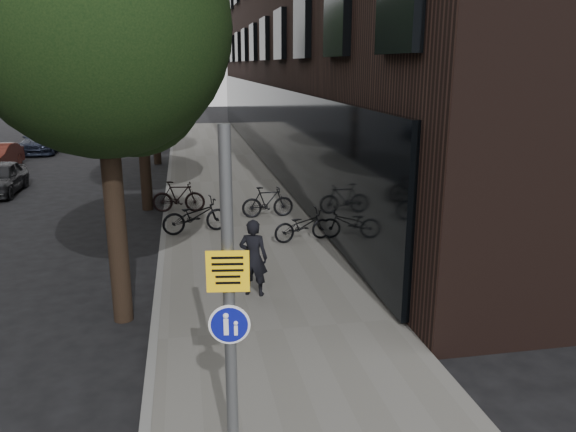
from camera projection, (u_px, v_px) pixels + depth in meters
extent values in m
cube|color=#64625D|center=(243.00, 228.00, 16.34)|extent=(4.50, 60.00, 0.12)
cube|color=slate|center=(164.00, 232.00, 15.94)|extent=(0.15, 60.00, 0.13)
cylinder|color=black|center=(117.00, 239.00, 10.21)|extent=(0.36, 0.36, 3.20)
sphere|color=black|center=(99.00, 25.00, 9.24)|extent=(4.40, 4.40, 4.40)
sphere|color=black|center=(133.00, 85.00, 10.33)|extent=(2.64, 2.64, 2.64)
cylinder|color=black|center=(145.00, 162.00, 18.28)|extent=(0.36, 0.36, 3.20)
sphere|color=black|center=(137.00, 43.00, 17.31)|extent=(5.00, 5.00, 5.00)
sphere|color=black|center=(153.00, 76.00, 18.40)|extent=(3.00, 3.00, 3.00)
cylinder|color=black|center=(156.00, 131.00, 26.81)|extent=(0.36, 0.36, 3.20)
sphere|color=black|center=(151.00, 50.00, 25.85)|extent=(5.00, 5.00, 5.00)
sphere|color=black|center=(162.00, 72.00, 26.94)|extent=(3.00, 3.00, 3.00)
cylinder|color=#595B5E|center=(229.00, 307.00, 6.14)|extent=(0.13, 0.13, 3.98)
cube|color=yellow|center=(228.00, 269.00, 6.02)|extent=(0.46, 0.09, 0.46)
cylinder|color=#0C1185|center=(230.00, 322.00, 6.19)|extent=(0.40, 0.07, 0.41)
cylinder|color=white|center=(230.00, 322.00, 6.19)|extent=(0.46, 0.08, 0.46)
imported|color=black|center=(253.00, 258.00, 11.28)|extent=(0.68, 0.57, 1.59)
imported|color=black|center=(303.00, 225.00, 14.88)|extent=(1.71, 0.89, 0.86)
imported|color=black|center=(268.00, 202.00, 17.18)|extent=(1.60, 0.48, 0.96)
imported|color=black|center=(195.00, 216.00, 15.59)|extent=(1.96, 1.05, 0.98)
imported|color=black|center=(178.00, 197.00, 17.77)|extent=(1.71, 0.69, 1.00)
imported|color=black|center=(0.00, 178.00, 20.80)|extent=(1.41, 3.49, 1.19)
imported|color=#1D2234|center=(43.00, 140.00, 30.78)|extent=(1.85, 4.51, 1.31)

